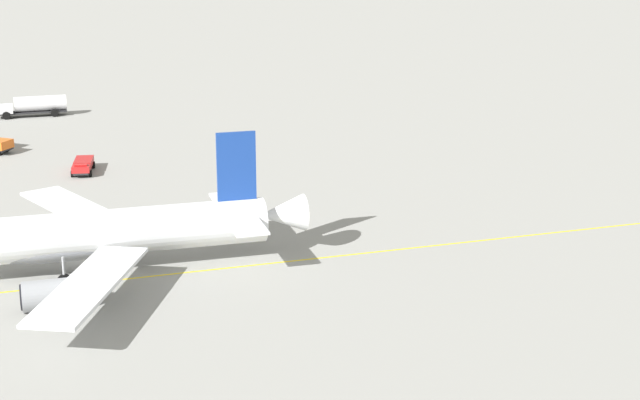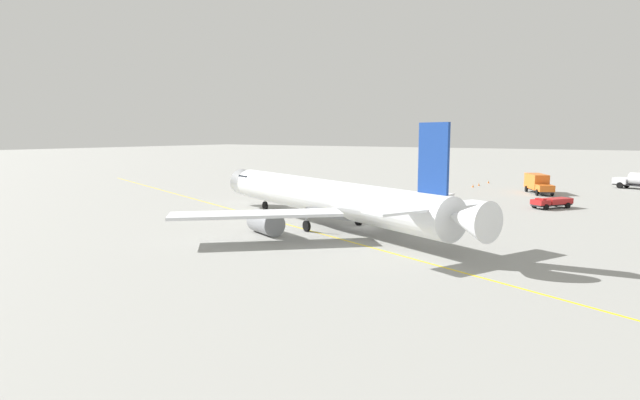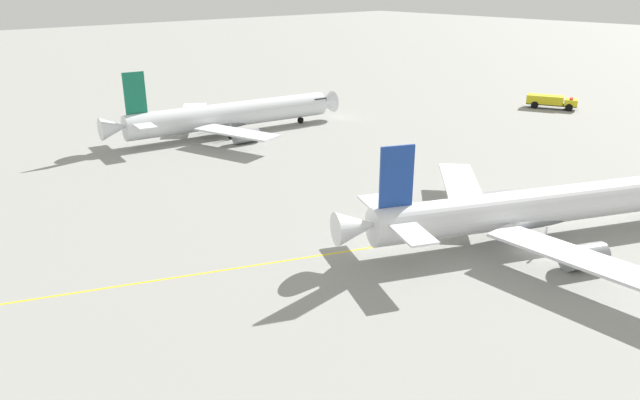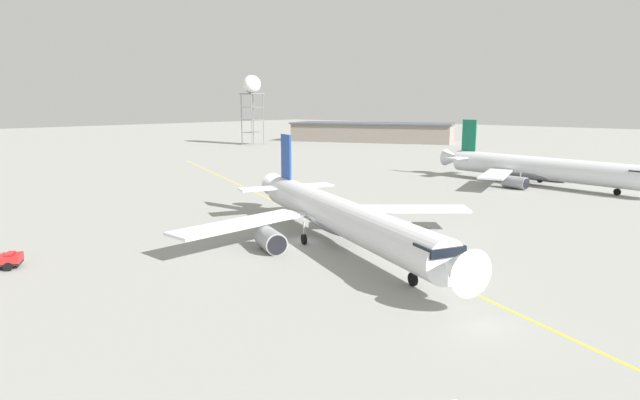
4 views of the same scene
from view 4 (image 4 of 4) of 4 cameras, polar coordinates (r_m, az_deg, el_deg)
ground_plane at (r=57.89m, az=-2.13°, el=-4.30°), size 600.00×600.00×0.00m
airliner_main at (r=55.82m, az=1.83°, el=-1.78°), size 39.97×31.77×10.61m
airliner_secondary at (r=103.40m, az=22.08°, el=3.07°), size 41.03×31.08×11.29m
radar_tower at (r=191.07m, az=-7.25°, el=11.78°), size 6.21×6.21×23.92m
terminal_shed at (r=207.33m, az=5.59°, el=7.20°), size 63.78×43.57×7.10m
taxiway_centreline at (r=63.44m, az=1.32°, el=-2.99°), size 152.31×62.50×0.01m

